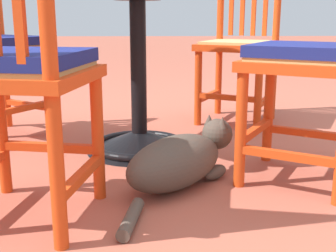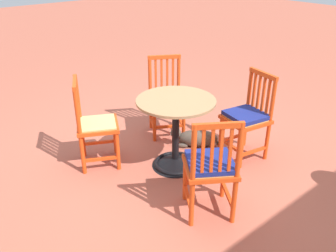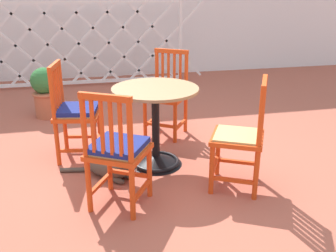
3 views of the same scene
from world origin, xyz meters
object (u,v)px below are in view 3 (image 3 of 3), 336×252
cafe_table (156,136)px  orange_chair_tucked_in (117,151)px  tabby_cat (110,167)px  orange_chair_facing_out (75,113)px  orange_chair_at_corner (166,95)px  terracotta_planter (45,91)px  orange_chair_near_fence (241,138)px

cafe_table → orange_chair_tucked_in: size_ratio=0.83×
orange_chair_tucked_in → tabby_cat: size_ratio=1.41×
cafe_table → orange_chair_facing_out: orange_chair_facing_out is taller
cafe_table → orange_chair_tucked_in: bearing=-122.6°
orange_chair_at_corner → tabby_cat: bearing=-127.8°
orange_chair_facing_out → terracotta_planter: 1.34m
terracotta_planter → orange_chair_near_fence: bearing=-52.6°
orange_chair_at_corner → orange_chair_facing_out: same height
cafe_table → orange_chair_near_fence: size_ratio=0.83×
orange_chair_tucked_in → orange_chair_facing_out: 0.99m
cafe_table → terracotta_planter: bearing=123.7°
orange_chair_near_fence → orange_chair_facing_out: size_ratio=1.00×
orange_chair_facing_out → terracotta_planter: (-0.37, 1.28, -0.12)m
cafe_table → orange_chair_facing_out: size_ratio=0.83×
cafe_table → orange_chair_near_fence: bearing=-43.6°
cafe_table → terracotta_planter: (-1.07, 1.60, 0.04)m
orange_chair_facing_out → tabby_cat: (0.26, -0.49, -0.35)m
cafe_table → tabby_cat: cafe_table is taller
tabby_cat → terracotta_planter: bearing=109.7°
cafe_table → orange_chair_tucked_in: (-0.40, -0.63, 0.16)m
orange_chair_at_corner → tabby_cat: size_ratio=1.41×
orange_chair_near_fence → tabby_cat: 1.14m
orange_chair_tucked_in → tabby_cat: orange_chair_tucked_in is taller
orange_chair_near_fence → orange_chair_facing_out: same height
orange_chair_at_corner → orange_chair_facing_out: (-0.95, -0.40, 0.00)m
orange_chair_tucked_in → terracotta_planter: orange_chair_tucked_in is taller
cafe_table → tabby_cat: bearing=-158.7°
tabby_cat → terracotta_planter: terracotta_planter is taller
orange_chair_facing_out → tabby_cat: size_ratio=1.41×
cafe_table → orange_chair_at_corner: (0.26, 0.72, 0.16)m
cafe_table → orange_chair_near_fence: (0.58, -0.55, 0.15)m
orange_chair_near_fence → orange_chair_at_corner: 1.31m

